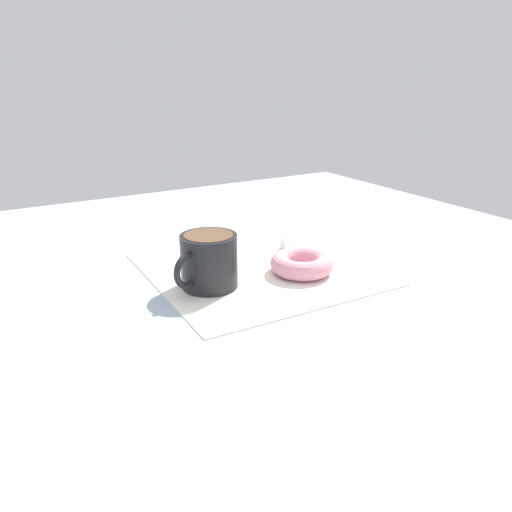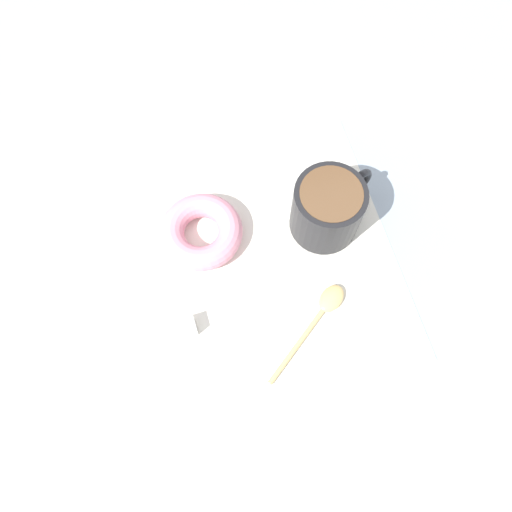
{
  "view_description": "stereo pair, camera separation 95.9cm",
  "coord_description": "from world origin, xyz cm",
  "px_view_note": "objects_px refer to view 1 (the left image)",
  "views": [
    {
      "loc": [
        61.61,
        -37.29,
        29.15
      ],
      "look_at": [
        -0.81,
        -0.31,
        2.3
      ],
      "focal_mm": 35.0,
      "sensor_mm": 36.0,
      "label": 1
    },
    {
      "loc": [
        -20.2,
        5.55,
        54.88
      ],
      "look_at": [
        -0.81,
        -0.31,
        2.3
      ],
      "focal_mm": 35.0,
      "sensor_mm": 36.0,
      "label": 2
    }
  ],
  "objects_px": {
    "spoon": "(204,256)",
    "donut": "(302,263)",
    "coffee_cup": "(208,260)",
    "sugar_cube": "(287,243)"
  },
  "relations": [
    {
      "from": "spoon",
      "to": "donut",
      "type": "bearing_deg",
      "value": 39.04
    },
    {
      "from": "coffee_cup",
      "to": "donut",
      "type": "bearing_deg",
      "value": 80.26
    },
    {
      "from": "coffee_cup",
      "to": "sugar_cube",
      "type": "bearing_deg",
      "value": 112.99
    },
    {
      "from": "coffee_cup",
      "to": "sugar_cube",
      "type": "xyz_separation_m",
      "value": [
        -0.08,
        0.19,
        -0.03
      ]
    },
    {
      "from": "sugar_cube",
      "to": "spoon",
      "type": "bearing_deg",
      "value": -99.47
    },
    {
      "from": "donut",
      "to": "spoon",
      "type": "relative_size",
      "value": 0.82
    },
    {
      "from": "coffee_cup",
      "to": "spoon",
      "type": "distance_m",
      "value": 0.12
    },
    {
      "from": "coffee_cup",
      "to": "spoon",
      "type": "bearing_deg",
      "value": 158.95
    },
    {
      "from": "donut",
      "to": "sugar_cube",
      "type": "bearing_deg",
      "value": 157.69
    },
    {
      "from": "donut",
      "to": "spoon",
      "type": "xyz_separation_m",
      "value": [
        -0.13,
        -0.1,
        -0.01
      ]
    }
  ]
}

